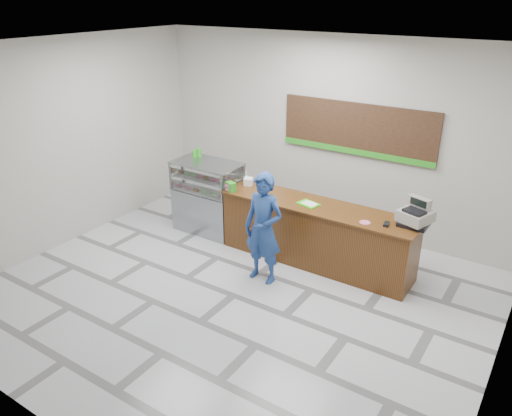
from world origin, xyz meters
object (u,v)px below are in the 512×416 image
Objects in this scene: sales_counter at (316,234)px; serving_tray at (308,204)px; display_case at (208,196)px; cash_register at (416,215)px; customer at (263,228)px.

serving_tray reaches higher than sales_counter.
cash_register is (3.72, 0.14, 0.50)m from display_case.
display_case reaches higher than sales_counter.
display_case is 2.49× the size of cash_register.
display_case is at bearing -159.76° from cash_register.
serving_tray is at bearing -1.41° from display_case.
sales_counter is 8.72× the size of serving_tray.
cash_register is 0.31× the size of customer.
serving_tray is 0.92m from customer.
serving_tray is at bearing -155.30° from cash_register.
cash_register is at bearing 2.11° from display_case.
display_case is (-2.22, -0.00, 0.16)m from sales_counter.
customer is at bearing -115.70° from sales_counter.
serving_tray is at bearing 71.30° from customer.
serving_tray is (2.09, -0.05, 0.36)m from display_case.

